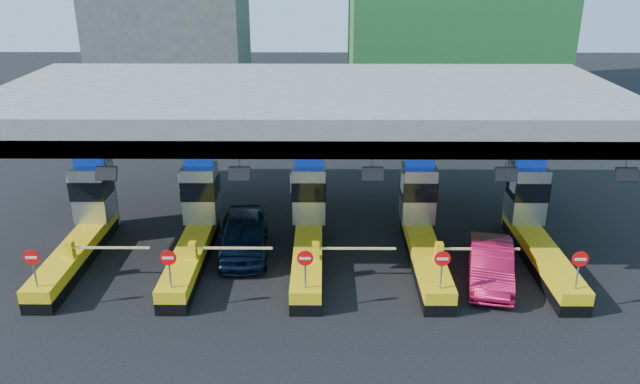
{
  "coord_description": "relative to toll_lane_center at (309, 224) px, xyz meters",
  "views": [
    {
      "loc": [
        0.68,
        -24.9,
        12.68
      ],
      "look_at": [
        0.51,
        0.0,
        3.05
      ],
      "focal_mm": 35.0,
      "sensor_mm": 36.0,
      "label": 1
    }
  ],
  "objects": [
    {
      "name": "red_car",
      "position": [
        7.48,
        -2.58,
        -0.61
      ],
      "size": [
        2.65,
        5.05,
        1.58
      ],
      "primitive_type": "imported",
      "rotation": [
        0.0,
        0.0,
        -0.21
      ],
      "color": "maroon",
      "rests_on": "ground"
    },
    {
      "name": "toll_canopy",
      "position": [
        -0.0,
        2.59,
        4.74
      ],
      "size": [
        28.0,
        12.09,
        7.0
      ],
      "color": "slate",
      "rests_on": "ground"
    },
    {
      "name": "ground",
      "position": [
        -0.0,
        -0.28,
        -1.4
      ],
      "size": [
        120.0,
        120.0,
        0.0
      ],
      "primitive_type": "plane",
      "color": "black",
      "rests_on": "ground"
    },
    {
      "name": "toll_lane_center",
      "position": [
        0.0,
        0.0,
        0.0
      ],
      "size": [
        4.43,
        8.0,
        4.16
      ],
      "color": "black",
      "rests_on": "ground"
    },
    {
      "name": "toll_lane_left",
      "position": [
        -5.0,
        0.0,
        0.0
      ],
      "size": [
        4.43,
        8.0,
        4.16
      ],
      "color": "black",
      "rests_on": "ground"
    },
    {
      "name": "toll_lane_right",
      "position": [
        5.0,
        0.0,
        0.0
      ],
      "size": [
        4.43,
        8.0,
        4.16
      ],
      "color": "black",
      "rests_on": "ground"
    },
    {
      "name": "toll_lane_far_right",
      "position": [
        10.0,
        0.0,
        0.0
      ],
      "size": [
        4.43,
        8.0,
        4.16
      ],
      "color": "black",
      "rests_on": "ground"
    },
    {
      "name": "van",
      "position": [
        -2.91,
        -0.03,
        -0.5
      ],
      "size": [
        2.55,
        5.43,
        1.8
      ],
      "primitive_type": "imported",
      "rotation": [
        0.0,
        0.0,
        0.08
      ],
      "color": "black",
      "rests_on": "ground"
    },
    {
      "name": "toll_lane_far_left",
      "position": [
        -10.0,
        0.0,
        0.0
      ],
      "size": [
        4.43,
        8.0,
        4.16
      ],
      "color": "black",
      "rests_on": "ground"
    }
  ]
}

